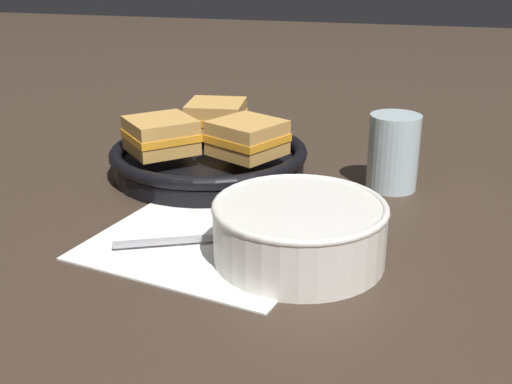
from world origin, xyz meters
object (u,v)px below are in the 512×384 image
object	(u,v)px
sandwich_near_left	(161,135)
sandwich_far_left	(216,117)
sandwich_near_right	(247,138)
skillet	(209,159)
soup_bowl	(299,228)
spoon	(220,237)
drinking_glass	(393,152)

from	to	relation	value
sandwich_near_left	sandwich_far_left	size ratio (longest dim) A/B	1.25
sandwich_near_right	skillet	bearing A→B (deg)	159.19
soup_bowl	sandwich_far_left	size ratio (longest dim) A/B	1.88
soup_bowl	skillet	world-z (taller)	soup_bowl
spoon	soup_bowl	bearing A→B (deg)	-34.36
sandwich_near_left	sandwich_near_right	size ratio (longest dim) A/B	1.05
skillet	sandwich_near_right	bearing A→B (deg)	-20.81
skillet	sandwich_far_left	size ratio (longest dim) A/B	2.90
soup_bowl	spoon	bearing A→B (deg)	170.89
sandwich_near_right	drinking_glass	bearing A→B (deg)	10.15
sandwich_far_left	drinking_glass	bearing A→B (deg)	-12.21
sandwich_far_left	drinking_glass	size ratio (longest dim) A/B	0.95
sandwich_near_left	sandwich_far_left	bearing A→B (deg)	69.19
skillet	sandwich_near_left	size ratio (longest dim) A/B	2.33
sandwich_near_left	sandwich_near_right	world-z (taller)	same
skillet	spoon	bearing A→B (deg)	-68.06
soup_bowl	spoon	world-z (taller)	soup_bowl
soup_bowl	sandwich_near_right	world-z (taller)	sandwich_near_right
spoon	skillet	xyz separation A→B (m)	(-0.09, 0.21, 0.01)
soup_bowl	sandwich_far_left	xyz separation A→B (m)	(-0.19, 0.29, 0.03)
sandwich_near_left	sandwich_far_left	world-z (taller)	same
soup_bowl	drinking_glass	world-z (taller)	drinking_glass
spoon	sandwich_near_left	size ratio (longest dim) A/B	1.31
soup_bowl	spoon	xyz separation A→B (m)	(-0.09, 0.01, -0.03)
sandwich_far_left	drinking_glass	world-z (taller)	drinking_glass
spoon	sandwich_near_right	bearing A→B (deg)	71.46
spoon	drinking_glass	world-z (taller)	drinking_glass
sandwich_near_left	sandwich_near_right	distance (m)	0.12
drinking_glass	skillet	bearing A→B (deg)	-177.77
sandwich_near_right	drinking_glass	world-z (taller)	drinking_glass
sandwich_near_left	sandwich_near_right	xyz separation A→B (m)	(0.12, 0.02, 0.00)
sandwich_near_right	drinking_glass	distance (m)	0.19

